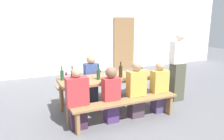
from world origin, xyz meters
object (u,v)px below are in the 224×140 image
at_px(bench_far, 101,85).
at_px(seated_guest_far_0, 91,80).
at_px(wine_bottle_3, 78,78).
at_px(wine_bottle_4, 62,75).
at_px(wine_glass_3, 79,75).
at_px(standing_host, 178,69).
at_px(wine_bottle_5, 98,74).
at_px(seated_guest_near_3, 159,88).
at_px(tasting_table, 112,80).
at_px(bench_near, 127,105).
at_px(wooden_door, 124,44).
at_px(wine_bottle_1, 72,76).
at_px(seated_guest_near_0, 77,100).
at_px(wine_bottle_2, 121,71).
at_px(wine_glass_0, 66,73).
at_px(wine_glass_2, 116,71).
at_px(seated_guest_near_1, 111,95).
at_px(wine_glass_4, 100,70).
at_px(seated_guest_near_2, 136,90).
at_px(wine_glass_1, 159,71).
at_px(wine_bottle_0, 141,72).

relative_size(bench_far, seated_guest_far_0, 1.84).
xyz_separation_m(wine_bottle_3, wine_bottle_4, (-0.23, 0.40, -0.01)).
bearing_deg(wine_glass_3, standing_host, -3.85).
xyz_separation_m(wine_bottle_5, seated_guest_near_3, (1.21, -0.45, -0.33)).
relative_size(tasting_table, bench_near, 1.05).
distance_m(wooden_door, wine_bottle_3, 4.87).
relative_size(wooden_door, standing_host, 1.26).
height_order(bench_near, wine_bottle_1, wine_bottle_1).
bearing_deg(tasting_table, seated_guest_near_0, -149.68).
xyz_separation_m(wine_bottle_1, seated_guest_near_3, (1.75, -0.50, -0.34)).
bearing_deg(wine_glass_3, bench_near, -43.69).
bearing_deg(wine_glass_3, wine_bottle_2, -8.71).
bearing_deg(standing_host, wine_bottle_4, -6.47).
bearing_deg(wine_bottle_1, wine_bottle_5, -4.96).
relative_size(wine_bottle_4, wine_glass_0, 1.79).
bearing_deg(seated_guest_near_0, wine_glass_2, -62.36).
bearing_deg(wine_bottle_2, seated_guest_near_1, -134.41).
xyz_separation_m(wine_glass_0, seated_guest_near_1, (0.67, -0.84, -0.32)).
relative_size(wine_bottle_3, seated_guest_near_0, 0.28).
distance_m(seated_guest_near_1, standing_host, 2.01).
relative_size(wine_glass_0, wine_glass_3, 0.95).
bearing_deg(wine_bottle_4, seated_guest_near_1, -42.00).
height_order(wooden_door, seated_guest_near_1, wooden_door).
xyz_separation_m(wine_glass_4, seated_guest_near_1, (-0.05, -0.73, -0.34)).
xyz_separation_m(wine_glass_4, standing_host, (1.90, -0.34, -0.07)).
xyz_separation_m(wine_bottle_4, wine_bottle_5, (0.70, -0.25, 0.00)).
bearing_deg(wine_glass_0, wine_glass_3, -55.08).
bearing_deg(bench_near, seated_guest_near_3, 9.82).
relative_size(seated_guest_near_0, seated_guest_near_2, 0.97).
height_order(wine_bottle_4, wine_glass_2, wine_bottle_4).
relative_size(wine_glass_3, seated_guest_far_0, 0.15).
height_order(wine_glass_3, seated_guest_near_0, seated_guest_near_0).
relative_size(wooden_door, wine_glass_1, 13.95).
bearing_deg(wine_bottle_4, wine_bottle_3, -59.80).
relative_size(wine_glass_0, wine_glass_2, 1.01).
bearing_deg(wine_bottle_1, wine_bottle_3, -70.85).
bearing_deg(wine_glass_2, bench_near, -97.98).
bearing_deg(seated_guest_near_1, wine_glass_2, -33.88).
distance_m(wine_glass_3, seated_guest_near_1, 0.81).
height_order(wine_glass_1, wine_glass_4, wine_glass_4).
distance_m(wine_bottle_4, seated_guest_near_1, 1.10).
xyz_separation_m(tasting_table, wine_glass_2, (0.10, -0.01, 0.19)).
height_order(wine_bottle_2, wine_glass_1, wine_bottle_2).
distance_m(wine_bottle_5, seated_guest_near_1, 0.56).
height_order(wine_bottle_3, wine_glass_4, wine_bottle_3).
relative_size(wooden_door, wine_bottle_2, 6.18).
distance_m(wine_glass_2, seated_guest_near_2, 0.64).
distance_m(wine_bottle_0, seated_guest_near_2, 0.45).
bearing_deg(wine_bottle_3, wine_bottle_1, 109.15).
relative_size(wine_bottle_0, wine_bottle_2, 0.95).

